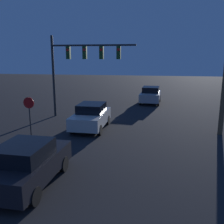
% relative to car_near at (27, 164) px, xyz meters
% --- Properties ---
extents(car_near, '(1.93, 3.89, 1.58)m').
position_rel_car_near_xyz_m(car_near, '(0.00, 0.00, 0.00)').
color(car_near, black).
rests_on(car_near, ground_plane).
extents(car_mid, '(1.90, 3.87, 1.58)m').
position_rel_car_near_xyz_m(car_mid, '(0.42, 7.29, 0.00)').
color(car_mid, beige).
rests_on(car_mid, ground_plane).
extents(car_far, '(2.07, 3.97, 1.58)m').
position_rel_car_near_xyz_m(car_far, '(3.93, 16.95, 0.00)').
color(car_far, '#99999E').
rests_on(car_far, ground_plane).
extents(traffic_signal_mast, '(6.22, 0.30, 5.96)m').
position_rel_car_near_xyz_m(traffic_signal_mast, '(-1.15, 10.17, 3.42)').
color(traffic_signal_mast, '#2D2D2D').
rests_on(traffic_signal_mast, ground_plane).
extents(stop_sign, '(0.63, 0.07, 2.27)m').
position_rel_car_near_xyz_m(stop_sign, '(-2.58, 5.16, 0.76)').
color(stop_sign, '#2D2D2D').
rests_on(stop_sign, ground_plane).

